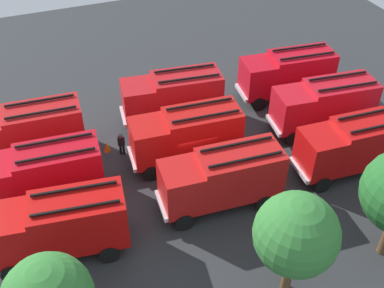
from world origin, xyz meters
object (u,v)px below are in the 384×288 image
(fire_truck_0, at_px, (287,73))
(traffic_cone_0, at_px, (107,147))
(fire_truck_7, at_px, (222,177))
(firefighter_2, at_px, (304,203))
(fire_truck_4, at_px, (187,134))
(tree_2, at_px, (296,235))
(firefighter_3, at_px, (256,66))
(fire_truck_6, at_px, (354,144))
(fire_truck_8, at_px, (59,224))
(fire_truck_1, at_px, (173,96))
(fire_truck_2, at_px, (29,130))
(firefighter_1, at_px, (121,143))
(fire_truck_3, at_px, (324,104))
(fire_truck_5, at_px, (42,173))

(fire_truck_0, height_order, traffic_cone_0, fire_truck_0)
(fire_truck_7, height_order, firefighter_2, fire_truck_7)
(fire_truck_4, distance_m, tree_2, 11.22)
(fire_truck_0, distance_m, firefighter_3, 3.81)
(fire_truck_6, relative_size, fire_truck_8, 0.98)
(fire_truck_6, xyz_separation_m, firefighter_3, (0.20, -12.55, -1.18))
(fire_truck_7, xyz_separation_m, firefighter_3, (-8.71, -12.31, -1.18))
(fire_truck_4, relative_size, traffic_cone_0, 10.70)
(fire_truck_1, relative_size, fire_truck_4, 1.01)
(fire_truck_8, bearing_deg, fire_truck_2, -78.59)
(fire_truck_8, relative_size, firefighter_1, 4.55)
(fire_truck_8, height_order, firefighter_2, fire_truck_8)
(fire_truck_3, relative_size, fire_truck_5, 1.01)
(fire_truck_0, height_order, firefighter_3, fire_truck_0)
(fire_truck_2, height_order, firefighter_2, fire_truck_2)
(fire_truck_3, xyz_separation_m, fire_truck_4, (10.13, -0.29, 0.00))
(fire_truck_2, bearing_deg, fire_truck_0, -175.60)
(firefighter_3, bearing_deg, traffic_cone_0, 71.32)
(traffic_cone_0, bearing_deg, fire_truck_7, 125.35)
(fire_truck_7, xyz_separation_m, fire_truck_8, (9.25, 0.15, 0.00))
(fire_truck_0, distance_m, fire_truck_3, 4.56)
(fire_truck_8, bearing_deg, fire_truck_6, -172.63)
(firefighter_3, bearing_deg, firefighter_1, 75.16)
(fire_truck_1, bearing_deg, firefighter_2, 115.38)
(fire_truck_2, xyz_separation_m, fire_truck_5, (-0.24, 4.43, 0.00))
(fire_truck_4, bearing_deg, fire_truck_0, -152.02)
(fire_truck_6, distance_m, fire_truck_8, 18.15)
(traffic_cone_0, bearing_deg, fire_truck_2, -14.97)
(fire_truck_7, relative_size, traffic_cone_0, 10.67)
(fire_truck_5, relative_size, firefighter_3, 4.26)
(fire_truck_1, relative_size, firefighter_1, 4.54)
(fire_truck_3, xyz_separation_m, traffic_cone_0, (14.85, -3.12, -1.81))
(fire_truck_8, bearing_deg, firefighter_3, -137.57)
(fire_truck_1, relative_size, firefighter_3, 4.31)
(fire_truck_0, xyz_separation_m, fire_truck_6, (0.49, 9.00, 0.00))
(firefighter_3, bearing_deg, tree_2, 118.32)
(fire_truck_5, distance_m, fire_truck_6, 18.99)
(firefighter_1, relative_size, firefighter_2, 0.90)
(fire_truck_4, bearing_deg, fire_truck_6, 157.82)
(fire_truck_5, distance_m, fire_truck_7, 10.43)
(fire_truck_2, height_order, traffic_cone_0, fire_truck_2)
(fire_truck_2, height_order, fire_truck_7, same)
(fire_truck_5, bearing_deg, fire_truck_4, -173.19)
(fire_truck_3, relative_size, fire_truck_6, 1.01)
(fire_truck_3, distance_m, fire_truck_4, 10.13)
(fire_truck_2, xyz_separation_m, firefighter_3, (-18.52, -3.76, -1.18))
(fire_truck_3, distance_m, fire_truck_6, 4.50)
(tree_2, bearing_deg, fire_truck_2, -55.24)
(fire_truck_1, distance_m, firefighter_1, 5.22)
(fire_truck_4, xyz_separation_m, fire_truck_5, (9.11, 0.36, 0.00))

